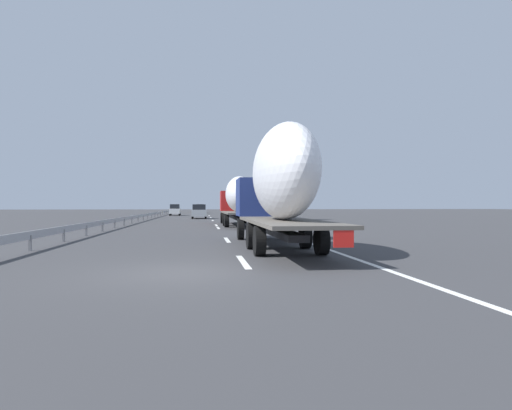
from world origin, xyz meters
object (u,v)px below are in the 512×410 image
object	(u,v)px
truck_trailing	(279,182)
road_sign	(247,201)
car_white_van	(175,210)
car_yellow_coupe	(200,209)
truck_lead	(238,198)
car_silver_hatch	(199,211)

from	to	relation	value
truck_trailing	road_sign	size ratio (longest dim) A/B	3.96
car_white_van	car_yellow_coupe	xyz separation A→B (m)	(23.64, -4.14, 0.02)
car_yellow_coupe	road_sign	bearing A→B (deg)	-170.66
truck_lead	road_sign	distance (m)	21.68
truck_lead	car_silver_hatch	xyz separation A→B (m)	(19.82, 3.37, -1.42)
truck_trailing	car_silver_hatch	distance (m)	39.81
truck_lead	car_white_van	bearing A→B (deg)	11.43
truck_lead	road_sign	bearing A→B (deg)	-8.22
car_yellow_coupe	car_silver_hatch	world-z (taller)	car_yellow_coupe
truck_lead	truck_trailing	world-z (taller)	truck_trailing
car_silver_hatch	road_sign	distance (m)	6.82
truck_lead	car_white_van	distance (m)	37.73
truck_lead	truck_trailing	bearing A→B (deg)	180.00
car_yellow_coupe	truck_trailing	bearing A→B (deg)	-177.62
truck_trailing	truck_lead	bearing A→B (deg)	-0.00
truck_lead	car_silver_hatch	size ratio (longest dim) A/B	3.14
truck_trailing	car_silver_hatch	world-z (taller)	truck_trailing
truck_trailing	car_white_van	distance (m)	57.27
car_white_van	car_silver_hatch	distance (m)	17.62
truck_trailing	car_yellow_coupe	xyz separation A→B (m)	(80.40, 3.34, -1.70)
truck_lead	truck_trailing	size ratio (longest dim) A/B	1.05
truck_lead	car_yellow_coupe	size ratio (longest dim) A/B	3.18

